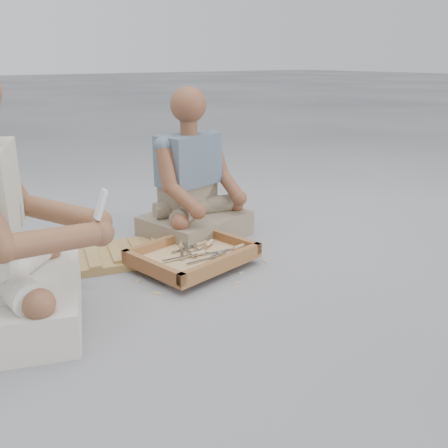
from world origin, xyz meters
TOP-DOWN VIEW (x-y plane):
  - ground at (0.00, 0.00)m, footprint 60.00×60.00m
  - carved_panel at (-0.16, 0.68)m, footprint 0.63×0.50m
  - tool_tray at (0.04, 0.38)m, footprint 0.59×0.51m
  - chisel_0 at (0.13, 0.48)m, footprint 0.22×0.04m
  - chisel_1 at (0.12, 0.54)m, footprint 0.07×0.22m
  - chisel_2 at (0.16, 0.31)m, footprint 0.16×0.18m
  - chisel_3 at (0.15, 0.43)m, footprint 0.20×0.13m
  - chisel_4 at (0.07, 0.52)m, footprint 0.08×0.22m
  - chisel_5 at (0.23, 0.33)m, footprint 0.22×0.05m
  - chisel_6 at (0.04, 0.37)m, footprint 0.22×0.04m
  - chisel_7 at (0.12, 0.30)m, footprint 0.22×0.02m
  - chisel_8 at (0.24, 0.30)m, footprint 0.22×0.05m
  - chisel_9 at (0.05, 0.50)m, footprint 0.13×0.20m
  - wood_chip_0 at (-0.24, 0.24)m, footprint 0.02×0.02m
  - wood_chip_1 at (0.11, 0.63)m, footprint 0.02×0.02m
  - wood_chip_2 at (0.13, 0.26)m, footprint 0.02×0.02m
  - wood_chip_3 at (0.37, 0.23)m, footprint 0.02×0.02m
  - wood_chip_4 at (-0.08, 0.52)m, footprint 0.02×0.02m
  - wood_chip_5 at (-0.23, 0.23)m, footprint 0.02×0.02m
  - wood_chip_6 at (0.18, 0.19)m, footprint 0.02×0.02m
  - wood_chip_7 at (0.36, 0.50)m, footprint 0.02×0.02m
  - wood_chip_8 at (-0.25, 0.39)m, footprint 0.02×0.02m
  - wood_chip_9 at (0.10, 0.11)m, footprint 0.02×0.02m
  - wood_chip_10 at (-0.01, 0.65)m, footprint 0.02×0.02m
  - craftsman at (-0.81, 0.33)m, footprint 0.74×0.76m
  - companion at (0.28, 0.75)m, footprint 0.61×0.52m
  - mobile_phone at (-0.49, 0.15)m, footprint 0.06×0.05m

SIDE VIEW (x-z plane):
  - ground at x=0.00m, z-range 0.00..0.00m
  - wood_chip_0 at x=-0.24m, z-range 0.00..0.00m
  - wood_chip_1 at x=0.11m, z-range 0.00..0.00m
  - wood_chip_2 at x=0.13m, z-range 0.00..0.00m
  - wood_chip_3 at x=0.37m, z-range 0.00..0.00m
  - wood_chip_4 at x=-0.08m, z-range 0.00..0.00m
  - wood_chip_5 at x=-0.23m, z-range 0.00..0.00m
  - wood_chip_6 at x=0.18m, z-range 0.00..0.00m
  - wood_chip_7 at x=0.36m, z-range 0.00..0.00m
  - wood_chip_8 at x=-0.25m, z-range 0.00..0.00m
  - wood_chip_9 at x=0.10m, z-range 0.00..0.00m
  - wood_chip_10 at x=-0.01m, z-range 0.00..0.00m
  - carved_panel at x=-0.16m, z-range 0.00..0.04m
  - tool_tray at x=0.04m, z-range 0.03..0.09m
  - chisel_2 at x=0.16m, z-range 0.05..0.08m
  - chisel_5 at x=0.23m, z-range 0.05..0.08m
  - chisel_7 at x=0.12m, z-range 0.05..0.08m
  - chisel_0 at x=0.13m, z-range 0.06..0.08m
  - chisel_9 at x=0.05m, z-range 0.06..0.08m
  - chisel_6 at x=0.04m, z-range 0.06..0.08m
  - chisel_1 at x=0.12m, z-range 0.06..0.09m
  - chisel_3 at x=0.15m, z-range 0.07..0.09m
  - chisel_8 at x=0.24m, z-range 0.07..0.09m
  - chisel_4 at x=0.07m, z-range 0.07..0.09m
  - companion at x=0.28m, z-range -0.14..0.69m
  - craftsman at x=-0.81m, z-range -0.16..0.82m
  - mobile_phone at x=-0.49m, z-range 0.41..0.52m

